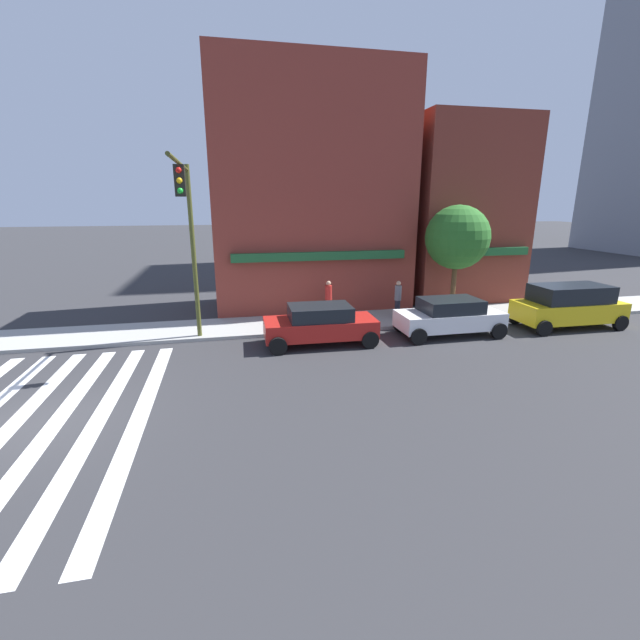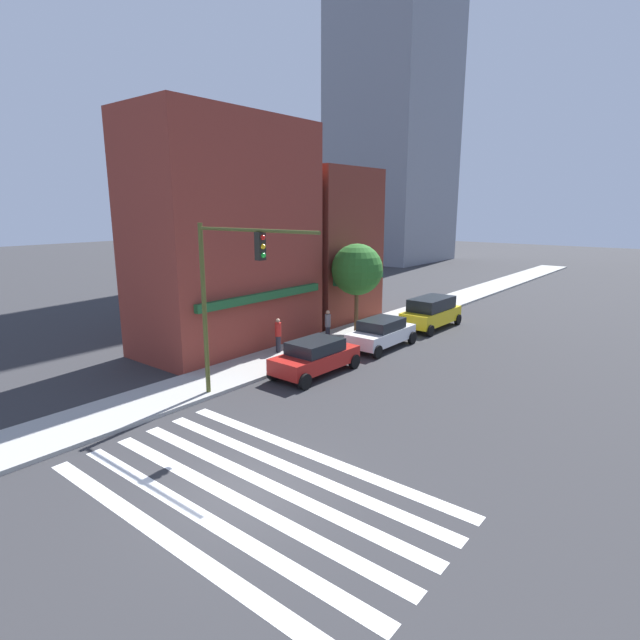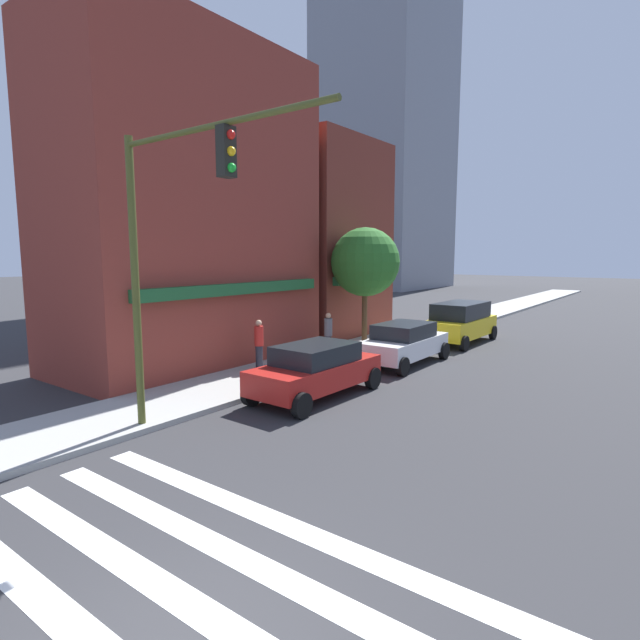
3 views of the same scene
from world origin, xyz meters
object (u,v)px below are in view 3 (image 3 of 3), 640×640
Objects in this scene: street_tree at (365,262)px; suv_yellow at (461,321)px; pedestrian_grey_coat at (328,334)px; sedan_red at (316,369)px; sedan_white at (404,342)px; traffic_signal at (169,230)px; pedestrian_red_jacket at (259,344)px.

suv_yellow is at bearing -33.78° from street_tree.
suv_yellow is at bearing -104.34° from pedestrian_grey_coat.
sedan_white is at bearing 1.48° from sedan_red.
street_tree is (7.26, 2.80, 3.03)m from sedan_red.
pedestrian_grey_coat is 0.34× the size of street_tree.
street_tree is (1.65, 2.80, 3.03)m from sedan_white.
pedestrian_grey_coat is (-7.08, 2.69, 0.04)m from suv_yellow.
sedan_red is at bearing -4.35° from traffic_signal.
street_tree is at bearing 22.58° from sedan_red.
sedan_white is 2.98m from pedestrian_grey_coat.
sedan_red is at bearing -179.14° from suv_yellow.
traffic_signal is 10.08m from pedestrian_grey_coat.
sedan_white is (5.60, 0.00, 0.00)m from sedan_red.
street_tree is (12.00, 2.44, -0.86)m from traffic_signal.
suv_yellow is (11.45, 0.00, 0.19)m from sedan_red.
pedestrian_grey_coat is 4.03m from street_tree.
traffic_signal is at bearing 179.59° from suv_yellow.
sedan_red is at bearing -59.06° from pedestrian_red_jacket.
traffic_signal reaches higher than suv_yellow.
street_tree reaches higher than pedestrian_grey_coat.
street_tree is at bearing 11.49° from traffic_signal.
suv_yellow is at bearing -1.28° from traffic_signal.
suv_yellow is (16.19, -0.36, -3.70)m from traffic_signal.
traffic_signal is at bearing -103.13° from pedestrian_red_jacket.
street_tree reaches higher than sedan_white.
suv_yellow is at bearing 1.48° from sedan_red.
street_tree is (-4.19, 2.80, 2.84)m from suv_yellow.
suv_yellow is (5.84, 0.00, 0.19)m from sedan_white.
traffic_signal is 12.27m from street_tree.
sedan_red is at bearing 179.67° from sedan_white.
sedan_white is 2.49× the size of pedestrian_red_jacket.
sedan_white is at bearing -120.57° from street_tree.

